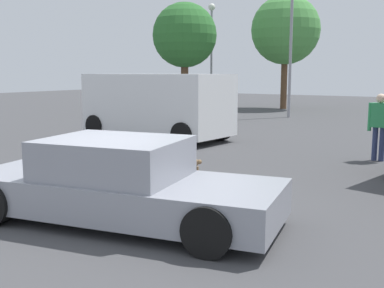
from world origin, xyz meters
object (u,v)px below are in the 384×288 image
object	(u,v)px
dog	(189,162)
van_white	(156,104)
light_post_near	(292,16)
light_post_mid	(212,38)
sedan_foreground	(119,184)
pedestrian	(380,121)

from	to	relation	value
dog	van_white	bearing A→B (deg)	-36.37
light_post_near	light_post_mid	world-z (taller)	light_post_near
sedan_foreground	pedestrian	bearing A→B (deg)	61.64
sedan_foreground	light_post_mid	bearing A→B (deg)	106.05
van_white	pedestrian	xyz separation A→B (m)	(7.05, -0.32, -0.16)
sedan_foreground	pedestrian	size ratio (longest dim) A/B	2.94
sedan_foreground	dog	bearing A→B (deg)	94.53
van_white	pedestrian	bearing A→B (deg)	-176.42
light_post_near	dog	bearing A→B (deg)	-78.87
dog	light_post_mid	bearing A→B (deg)	-51.74
pedestrian	light_post_near	size ratio (longest dim) A/B	0.23
sedan_foreground	pedestrian	distance (m)	7.48
dog	sedan_foreground	bearing A→B (deg)	114.81
sedan_foreground	light_post_near	size ratio (longest dim) A/B	0.67
van_white	light_post_mid	bearing A→B (deg)	-61.64
van_white	light_post_mid	size ratio (longest dim) A/B	0.81
light_post_mid	dog	bearing A→B (deg)	-62.14
van_white	light_post_near	bearing A→B (deg)	-90.65
dog	light_post_near	distance (m)	14.64
dog	van_white	distance (m)	5.65
light_post_near	light_post_mid	size ratio (longest dim) A/B	1.13
dog	pedestrian	world-z (taller)	pedestrian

